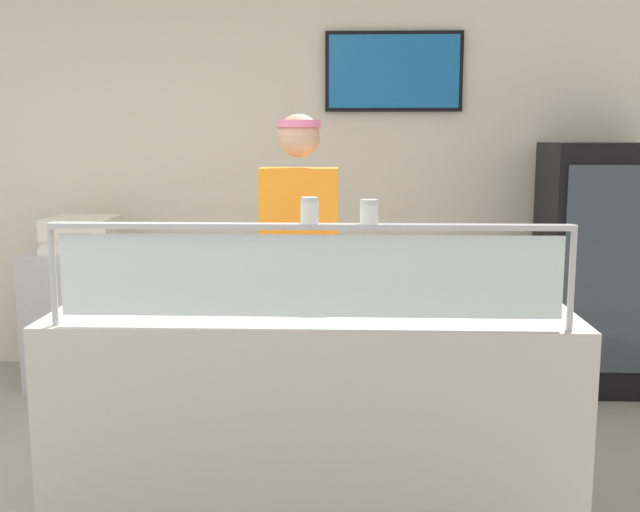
{
  "coord_description": "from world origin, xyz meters",
  "views": [
    {
      "loc": [
        1.2,
        -2.67,
        1.65
      ],
      "look_at": [
        1.09,
        0.38,
        1.17
      ],
      "focal_mm": 42.42,
      "sensor_mm": 36.0,
      "label": 1
    }
  ],
  "objects_px": {
    "parmesan_shaker": "(310,212)",
    "pizza_server": "(310,297)",
    "pizza_tray": "(315,301)",
    "pizza_box_stack": "(83,234)",
    "drink_fridge": "(598,267)",
    "worker_figure": "(300,268)",
    "pepper_flake_shaker": "(369,213)"
  },
  "relations": [
    {
      "from": "pizza_server",
      "to": "worker_figure",
      "type": "relative_size",
      "value": 0.16
    },
    {
      "from": "drink_fridge",
      "to": "pizza_box_stack",
      "type": "bearing_deg",
      "value": -179.26
    },
    {
      "from": "pepper_flake_shaker",
      "to": "pizza_box_stack",
      "type": "xyz_separation_m",
      "value": [
        -1.82,
        2.14,
        -0.36
      ]
    },
    {
      "from": "parmesan_shaker",
      "to": "drink_fridge",
      "type": "relative_size",
      "value": 0.06
    },
    {
      "from": "pizza_server",
      "to": "pizza_box_stack",
      "type": "distance_m",
      "value": 2.39
    },
    {
      "from": "parmesan_shaker",
      "to": "pepper_flake_shaker",
      "type": "height_order",
      "value": "parmesan_shaker"
    },
    {
      "from": "drink_fridge",
      "to": "pepper_flake_shaker",
      "type": "bearing_deg",
      "value": -125.49
    },
    {
      "from": "pepper_flake_shaker",
      "to": "worker_figure",
      "type": "xyz_separation_m",
      "value": [
        -0.31,
        0.97,
        -0.37
      ]
    },
    {
      "from": "pepper_flake_shaker",
      "to": "worker_figure",
      "type": "height_order",
      "value": "worker_figure"
    },
    {
      "from": "pizza_server",
      "to": "drink_fridge",
      "type": "distance_m",
      "value": 2.56
    },
    {
      "from": "drink_fridge",
      "to": "pizza_box_stack",
      "type": "xyz_separation_m",
      "value": [
        -3.38,
        -0.04,
        0.21
      ]
    },
    {
      "from": "pizza_server",
      "to": "parmesan_shaker",
      "type": "distance_m",
      "value": 0.53
    },
    {
      "from": "pizza_server",
      "to": "worker_figure",
      "type": "height_order",
      "value": "worker_figure"
    },
    {
      "from": "pepper_flake_shaker",
      "to": "drink_fridge",
      "type": "distance_m",
      "value": 2.74
    },
    {
      "from": "pizza_server",
      "to": "drink_fridge",
      "type": "relative_size",
      "value": 0.17
    },
    {
      "from": "parmesan_shaker",
      "to": "pizza_server",
      "type": "bearing_deg",
      "value": 92.79
    },
    {
      "from": "pizza_tray",
      "to": "parmesan_shaker",
      "type": "bearing_deg",
      "value": -90.17
    },
    {
      "from": "pepper_flake_shaker",
      "to": "drink_fridge",
      "type": "bearing_deg",
      "value": 54.51
    },
    {
      "from": "pizza_server",
      "to": "pizza_box_stack",
      "type": "bearing_deg",
      "value": 129.96
    },
    {
      "from": "pizza_tray",
      "to": "pizza_box_stack",
      "type": "bearing_deg",
      "value": 132.38
    },
    {
      "from": "parmesan_shaker",
      "to": "pepper_flake_shaker",
      "type": "xyz_separation_m",
      "value": [
        0.22,
        0.0,
        -0.0
      ]
    },
    {
      "from": "pizza_tray",
      "to": "drink_fridge",
      "type": "relative_size",
      "value": 0.27
    },
    {
      "from": "pizza_tray",
      "to": "pizza_box_stack",
      "type": "relative_size",
      "value": 0.94
    },
    {
      "from": "worker_figure",
      "to": "drink_fridge",
      "type": "relative_size",
      "value": 1.09
    },
    {
      "from": "worker_figure",
      "to": "pizza_server",
      "type": "bearing_deg",
      "value": -82.61
    },
    {
      "from": "pizza_box_stack",
      "to": "parmesan_shaker",
      "type": "bearing_deg",
      "value": -53.06
    },
    {
      "from": "pepper_flake_shaker",
      "to": "pizza_tray",
      "type": "bearing_deg",
      "value": 119.86
    },
    {
      "from": "pizza_tray",
      "to": "pepper_flake_shaker",
      "type": "xyz_separation_m",
      "value": [
        0.22,
        -0.37,
        0.41
      ]
    },
    {
      "from": "pizza_server",
      "to": "drink_fridge",
      "type": "bearing_deg",
      "value": 43.82
    },
    {
      "from": "pizza_tray",
      "to": "drink_fridge",
      "type": "distance_m",
      "value": 2.54
    },
    {
      "from": "pizza_server",
      "to": "parmesan_shaker",
      "type": "height_order",
      "value": "parmesan_shaker"
    },
    {
      "from": "worker_figure",
      "to": "pepper_flake_shaker",
      "type": "bearing_deg",
      "value": -72.05
    }
  ]
}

